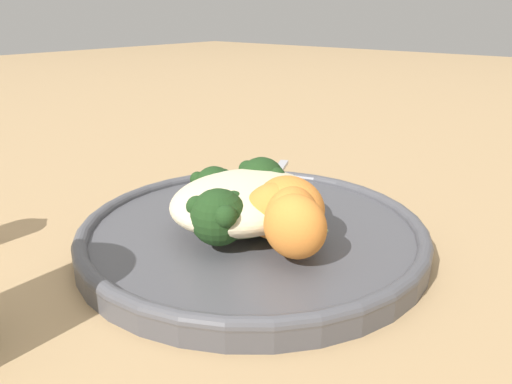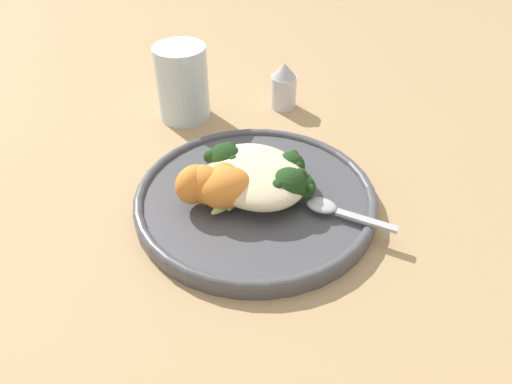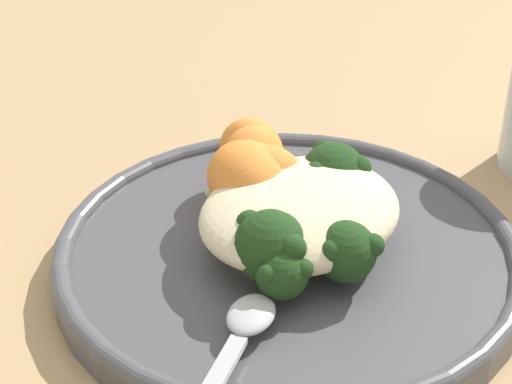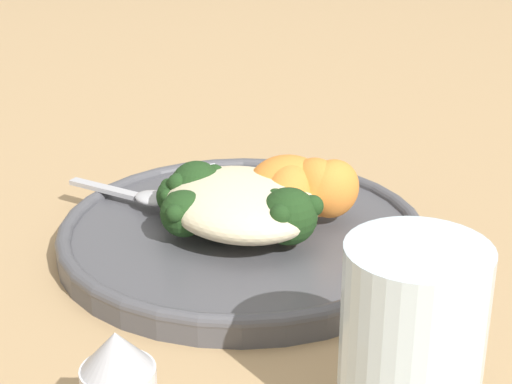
{
  "view_description": "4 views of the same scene",
  "coord_description": "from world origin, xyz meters",
  "px_view_note": "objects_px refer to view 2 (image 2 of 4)",
  "views": [
    {
      "loc": [
        0.29,
        0.23,
        0.19
      ],
      "look_at": [
        0.0,
        -0.01,
        0.05
      ],
      "focal_mm": 35.0,
      "sensor_mm": 36.0,
      "label": 1
    },
    {
      "loc": [
        -0.35,
        0.27,
        0.39
      ],
      "look_at": [
        -0.01,
        0.0,
        0.04
      ],
      "focal_mm": 35.0,
      "sensor_mm": 36.0,
      "label": 2
    },
    {
      "loc": [
        -0.3,
        -0.3,
        0.31
      ],
      "look_at": [
        -0.0,
        0.01,
        0.05
      ],
      "focal_mm": 60.0,
      "sensor_mm": 36.0,
      "label": 3
    },
    {
      "loc": [
        0.5,
        -0.33,
        0.3
      ],
      "look_at": [
        0.02,
        -0.01,
        0.05
      ],
      "focal_mm": 60.0,
      "sensor_mm": 36.0,
      "label": 4
    }
  ],
  "objects_px": {
    "broccoli_stalk_5": "(244,179)",
    "sweet_potato_chunk_2": "(194,184)",
    "quinoa_mound": "(256,175)",
    "spoon": "(332,209)",
    "broccoli_stalk_1": "(287,191)",
    "broccoli_stalk_0": "(283,187)",
    "plate": "(255,199)",
    "broccoli_stalk_2": "(279,172)",
    "sweet_potato_chunk_3": "(224,183)",
    "broccoli_stalk_4": "(258,174)",
    "water_glass": "(182,83)",
    "sweet_potato_chunk_0": "(205,185)",
    "salt_shaker": "(284,86)",
    "sweet_potato_chunk_1": "(225,188)",
    "broccoli_stalk_3": "(258,180)",
    "broccoli_stalk_6": "(225,163)"
  },
  "relations": [
    {
      "from": "plate",
      "to": "spoon",
      "type": "relative_size",
      "value": 2.84
    },
    {
      "from": "broccoli_stalk_1",
      "to": "sweet_potato_chunk_1",
      "type": "bearing_deg",
      "value": 179.31
    },
    {
      "from": "sweet_potato_chunk_3",
      "to": "broccoli_stalk_5",
      "type": "bearing_deg",
      "value": -86.14
    },
    {
      "from": "broccoli_stalk_1",
      "to": "broccoli_stalk_4",
      "type": "distance_m",
      "value": 0.04
    },
    {
      "from": "broccoli_stalk_2",
      "to": "sweet_potato_chunk_0",
      "type": "xyz_separation_m",
      "value": [
        0.02,
        0.09,
        0.01
      ]
    },
    {
      "from": "broccoli_stalk_3",
      "to": "sweet_potato_chunk_1",
      "type": "xyz_separation_m",
      "value": [
        -0.0,
        0.05,
        0.01
      ]
    },
    {
      "from": "broccoli_stalk_2",
      "to": "spoon",
      "type": "distance_m",
      "value": 0.08
    },
    {
      "from": "sweet_potato_chunk_2",
      "to": "water_glass",
      "type": "bearing_deg",
      "value": -28.67
    },
    {
      "from": "broccoli_stalk_0",
      "to": "salt_shaker",
      "type": "bearing_deg",
      "value": 82.2
    },
    {
      "from": "broccoli_stalk_1",
      "to": "broccoli_stalk_5",
      "type": "distance_m",
      "value": 0.05
    },
    {
      "from": "broccoli_stalk_1",
      "to": "broccoli_stalk_6",
      "type": "xyz_separation_m",
      "value": [
        0.08,
        0.03,
        0.01
      ]
    },
    {
      "from": "broccoli_stalk_5",
      "to": "spoon",
      "type": "relative_size",
      "value": 0.7
    },
    {
      "from": "broccoli_stalk_3",
      "to": "broccoli_stalk_2",
      "type": "bearing_deg",
      "value": -28.35
    },
    {
      "from": "plate",
      "to": "sweet_potato_chunk_0",
      "type": "bearing_deg",
      "value": 68.29
    },
    {
      "from": "plate",
      "to": "salt_shaker",
      "type": "distance_m",
      "value": 0.24
    },
    {
      "from": "broccoli_stalk_0",
      "to": "sweet_potato_chunk_2",
      "type": "relative_size",
      "value": 1.98
    },
    {
      "from": "broccoli_stalk_6",
      "to": "sweet_potato_chunk_2",
      "type": "distance_m",
      "value": 0.05
    },
    {
      "from": "sweet_potato_chunk_0",
      "to": "sweet_potato_chunk_3",
      "type": "xyz_separation_m",
      "value": [
        -0.01,
        -0.02,
        -0.0
      ]
    },
    {
      "from": "plate",
      "to": "quinoa_mound",
      "type": "bearing_deg",
      "value": -40.0
    },
    {
      "from": "quinoa_mound",
      "to": "sweet_potato_chunk_3",
      "type": "height_order",
      "value": "sweet_potato_chunk_3"
    },
    {
      "from": "broccoli_stalk_0",
      "to": "broccoli_stalk_2",
      "type": "bearing_deg",
      "value": 89.63
    },
    {
      "from": "water_glass",
      "to": "broccoli_stalk_1",
      "type": "bearing_deg",
      "value": 174.19
    },
    {
      "from": "quinoa_mound",
      "to": "spoon",
      "type": "xyz_separation_m",
      "value": [
        -0.09,
        -0.04,
        -0.01
      ]
    },
    {
      "from": "sweet_potato_chunk_0",
      "to": "salt_shaker",
      "type": "height_order",
      "value": "salt_shaker"
    },
    {
      "from": "sweet_potato_chunk_3",
      "to": "spoon",
      "type": "distance_m",
      "value": 0.12
    },
    {
      "from": "broccoli_stalk_5",
      "to": "sweet_potato_chunk_2",
      "type": "xyz_separation_m",
      "value": [
        0.01,
        0.06,
        0.01
      ]
    },
    {
      "from": "broccoli_stalk_3",
      "to": "spoon",
      "type": "bearing_deg",
      "value": -76.44
    },
    {
      "from": "broccoli_stalk_1",
      "to": "sweet_potato_chunk_3",
      "type": "relative_size",
      "value": 1.96
    },
    {
      "from": "quinoa_mound",
      "to": "sweet_potato_chunk_2",
      "type": "relative_size",
      "value": 2.78
    },
    {
      "from": "broccoli_stalk_3",
      "to": "sweet_potato_chunk_0",
      "type": "distance_m",
      "value": 0.07
    },
    {
      "from": "broccoli_stalk_2",
      "to": "sweet_potato_chunk_2",
      "type": "relative_size",
      "value": 2.49
    },
    {
      "from": "broccoli_stalk_0",
      "to": "sweet_potato_chunk_2",
      "type": "xyz_separation_m",
      "value": [
        0.06,
        0.08,
        0.0
      ]
    },
    {
      "from": "quinoa_mound",
      "to": "sweet_potato_chunk_2",
      "type": "bearing_deg",
      "value": 69.74
    },
    {
      "from": "broccoli_stalk_4",
      "to": "salt_shaker",
      "type": "xyz_separation_m",
      "value": [
        0.15,
        -0.17,
        -0.0
      ]
    },
    {
      "from": "broccoli_stalk_5",
      "to": "sweet_potato_chunk_1",
      "type": "bearing_deg",
      "value": 166.13
    },
    {
      "from": "broccoli_stalk_5",
      "to": "broccoli_stalk_1",
      "type": "bearing_deg",
      "value": -95.62
    },
    {
      "from": "sweet_potato_chunk_0",
      "to": "sweet_potato_chunk_1",
      "type": "bearing_deg",
      "value": -140.43
    },
    {
      "from": "broccoli_stalk_4",
      "to": "spoon",
      "type": "height_order",
      "value": "broccoli_stalk_4"
    },
    {
      "from": "broccoli_stalk_0",
      "to": "broccoli_stalk_6",
      "type": "height_order",
      "value": "same"
    },
    {
      "from": "sweet_potato_chunk_0",
      "to": "spoon",
      "type": "xyz_separation_m",
      "value": [
        -0.1,
        -0.1,
        -0.02
      ]
    },
    {
      "from": "plate",
      "to": "broccoli_stalk_5",
      "type": "distance_m",
      "value": 0.03
    },
    {
      "from": "broccoli_stalk_4",
      "to": "water_glass",
      "type": "height_order",
      "value": "water_glass"
    },
    {
      "from": "plate",
      "to": "sweet_potato_chunk_2",
      "type": "bearing_deg",
      "value": 64.71
    },
    {
      "from": "quinoa_mound",
      "to": "sweet_potato_chunk_0",
      "type": "height_order",
      "value": "sweet_potato_chunk_0"
    },
    {
      "from": "broccoli_stalk_0",
      "to": "sweet_potato_chunk_3",
      "type": "height_order",
      "value": "sweet_potato_chunk_3"
    },
    {
      "from": "broccoli_stalk_4",
      "to": "broccoli_stalk_6",
      "type": "relative_size",
      "value": 0.89
    },
    {
      "from": "broccoli_stalk_0",
      "to": "sweet_potato_chunk_3",
      "type": "xyz_separation_m",
      "value": [
        0.05,
        0.05,
        0.0
      ]
    },
    {
      "from": "salt_shaker",
      "to": "broccoli_stalk_3",
      "type": "bearing_deg",
      "value": 131.8
    },
    {
      "from": "sweet_potato_chunk_1",
      "to": "spoon",
      "type": "height_order",
      "value": "sweet_potato_chunk_1"
    },
    {
      "from": "broccoli_stalk_2",
      "to": "water_glass",
      "type": "xyz_separation_m",
      "value": [
        0.23,
        -0.01,
        0.02
      ]
    }
  ]
}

